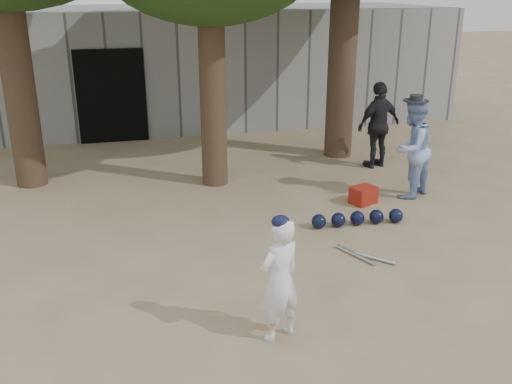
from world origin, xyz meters
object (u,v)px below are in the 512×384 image
object	(u,v)px
spectator_dark	(379,125)
red_bag	(363,195)
spectator_blue	(411,149)
boy_player	(280,280)

from	to	relation	value
spectator_dark	red_bag	size ratio (longest dim) A/B	4.22
spectator_blue	spectator_dark	size ratio (longest dim) A/B	0.99
boy_player	spectator_dark	world-z (taller)	spectator_dark
spectator_blue	spectator_dark	world-z (taller)	spectator_dark
spectator_blue	spectator_dark	xyz separation A→B (m)	(0.22, 1.76, 0.01)
red_bag	spectator_blue	bearing A→B (deg)	9.23
spectator_blue	red_bag	xyz separation A→B (m)	(-0.93, -0.15, -0.73)
boy_player	spectator_blue	xyz separation A→B (m)	(3.48, 3.63, 0.19)
boy_player	red_bag	xyz separation A→B (m)	(2.55, 3.48, -0.54)
boy_player	red_bag	bearing A→B (deg)	-150.44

